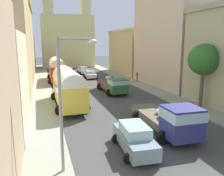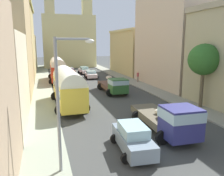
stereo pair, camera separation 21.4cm
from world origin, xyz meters
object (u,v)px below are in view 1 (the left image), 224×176
(parked_bus_0, at_px, (68,86))
(cargo_truck_1, at_px, (114,85))
(parked_bus_1, at_px, (57,69))
(streetlamp_near, at_px, (65,95))
(car_0, at_px, (90,75))
(pedestrian_1, at_px, (137,76))
(car_3, at_px, (69,71))
(car_2, at_px, (135,138))
(car_1, at_px, (83,70))
(cargo_truck_0, at_px, (170,118))

(parked_bus_0, height_order, cargo_truck_1, parked_bus_0)
(parked_bus_1, height_order, streetlamp_near, streetlamp_near)
(car_0, relative_size, pedestrian_1, 2.18)
(parked_bus_0, bearing_deg, streetlamp_near, -96.93)
(car_0, xyz_separation_m, car_3, (-3.23, 5.93, 0.03))
(car_2, bearing_deg, streetlamp_near, -164.13)
(car_0, bearing_deg, pedestrian_1, -47.61)
(car_1, distance_m, streetlamp_near, 37.99)
(cargo_truck_0, relative_size, car_0, 1.88)
(cargo_truck_0, bearing_deg, car_2, -156.39)
(parked_bus_0, height_order, car_3, parked_bus_0)
(car_1, distance_m, pedestrian_1, 15.15)
(parked_bus_0, xyz_separation_m, pedestrian_1, (12.48, 11.05, -1.08))
(parked_bus_1, relative_size, streetlamp_near, 1.35)
(streetlamp_near, bearing_deg, car_0, 75.94)
(parked_bus_0, xyz_separation_m, streetlamp_near, (-1.50, -12.36, 1.90))
(car_2, xyz_separation_m, streetlamp_near, (-4.11, -1.17, 3.19))
(car_1, relative_size, pedestrian_1, 2.17)
(cargo_truck_1, xyz_separation_m, car_3, (-3.48, 19.50, -0.38))
(pedestrian_1, bearing_deg, streetlamp_near, -120.85)
(car_0, xyz_separation_m, car_1, (-0.11, 6.71, 0.04))
(car_2, distance_m, pedestrian_1, 24.34)
(cargo_truck_0, bearing_deg, parked_bus_1, 102.84)
(car_0, distance_m, car_1, 6.71)
(cargo_truck_0, bearing_deg, streetlamp_near, -160.57)
(cargo_truck_1, relative_size, car_0, 1.76)
(cargo_truck_1, height_order, car_1, cargo_truck_1)
(parked_bus_0, height_order, car_2, parked_bus_0)
(parked_bus_0, bearing_deg, cargo_truck_0, -58.59)
(car_0, height_order, car_1, car_1)
(cargo_truck_1, distance_m, pedestrian_1, 8.99)
(parked_bus_0, height_order, car_1, parked_bus_0)
(car_0, distance_m, car_3, 6.76)
(cargo_truck_0, height_order, streetlamp_near, streetlamp_near)
(car_0, relative_size, car_1, 1.00)
(car_1, height_order, streetlamp_near, streetlamp_near)
(parked_bus_0, distance_m, car_3, 24.18)
(parked_bus_0, relative_size, cargo_truck_0, 1.20)
(cargo_truck_1, bearing_deg, car_2, -103.46)
(cargo_truck_0, distance_m, car_2, 3.67)
(parked_bus_1, xyz_separation_m, car_3, (2.84, 7.78, -1.46))
(parked_bus_0, relative_size, cargo_truck_1, 1.27)
(car_3, bearing_deg, streetlamp_near, -96.87)
(parked_bus_1, distance_m, cargo_truck_1, 13.35)
(cargo_truck_1, height_order, car_3, cargo_truck_1)
(pedestrian_1, distance_m, streetlamp_near, 27.43)
(parked_bus_1, bearing_deg, parked_bus_0, -90.13)
(parked_bus_1, bearing_deg, car_1, 55.13)
(cargo_truck_1, bearing_deg, car_0, 91.03)
(parked_bus_1, height_order, pedestrian_1, parked_bus_1)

